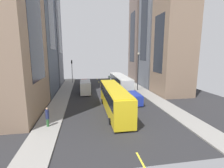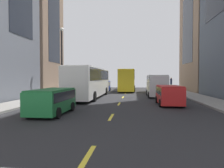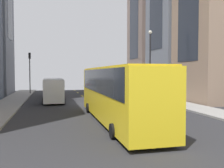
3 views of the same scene
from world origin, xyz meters
The scene contains 21 objects.
ground_plane centered at (0.00, 0.00, 0.00)m, with size 43.70×43.70×0.00m, color #28282B.
sidewalk_west centered at (-8.41, 0.00, 0.07)m, with size 2.88×44.00×0.15m, color gray.
sidewalk_east centered at (8.41, 0.00, 0.07)m, with size 2.88×44.00×0.15m, color gray.
lane_stripe_0 centered at (0.00, -21.00, 0.01)m, with size 0.16×2.00×0.01m, color yellow.
lane_stripe_1 centered at (0.00, -15.00, 0.01)m, with size 0.16×2.00×0.01m, color yellow.
lane_stripe_2 centered at (0.00, -9.00, 0.01)m, with size 0.16×2.00×0.01m, color yellow.
lane_stripe_3 centered at (0.00, -3.00, 0.01)m, with size 0.16×2.00×0.01m, color yellow.
lane_stripe_4 centered at (0.00, 3.00, 0.01)m, with size 0.16×2.00×0.01m, color yellow.
lane_stripe_5 centered at (0.00, 9.00, 0.01)m, with size 0.16×2.00×0.01m, color yellow.
lane_stripe_6 centered at (0.00, 15.00, 0.01)m, with size 0.16×2.00×0.01m, color yellow.
lane_stripe_7 centered at (0.00, 21.00, 0.01)m, with size 0.16×2.00×0.01m, color yellow.
building_west_2 centered at (-13.11, 1.47, 9.89)m, with size 6.17×7.41×19.78m.
building_east_2 centered at (13.55, 8.79, 10.41)m, with size 7.08×11.96×20.83m.
city_bus_white centered at (-3.74, -3.61, 2.01)m, with size 2.81×13.00×3.35m.
streetcar_yellow centered at (0.07, 9.81, 2.12)m, with size 2.70×13.45×3.59m.
delivery_van_white centered at (3.95, -1.86, 1.51)m, with size 2.25×5.46×2.58m.
car_green_0 centered at (-3.79, -14.41, 0.92)m, with size 1.95×4.17×1.57m.
car_red_1 centered at (4.19, -9.25, 0.96)m, with size 1.94×4.16×1.62m.
car_blue_2 centered at (-3.80, 6.56, 1.03)m, with size 2.01×4.39×1.75m.
pedestrian_crossing_near centered at (8.34, 13.74, 1.31)m, with size 0.39×0.39×2.19m.
streetlamp_near centered at (-7.47, -2.65, 5.07)m, with size 0.44×0.44×8.19m.
Camera 2 is at (1.34, -26.59, 2.27)m, focal length 32.67 mm.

